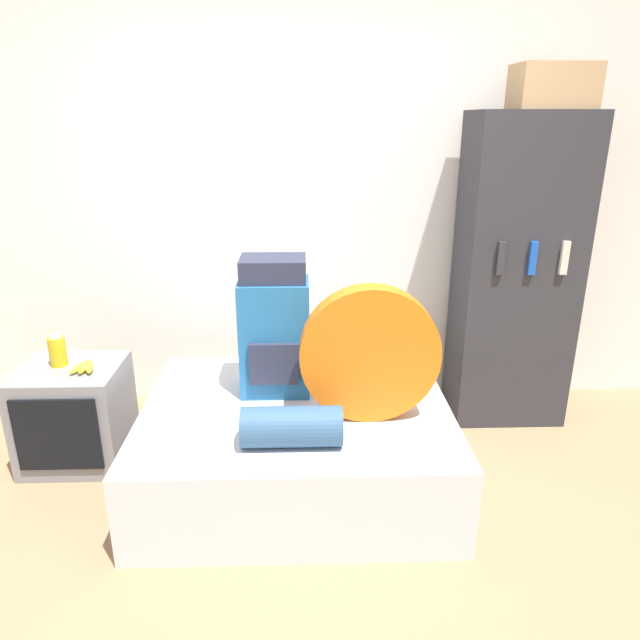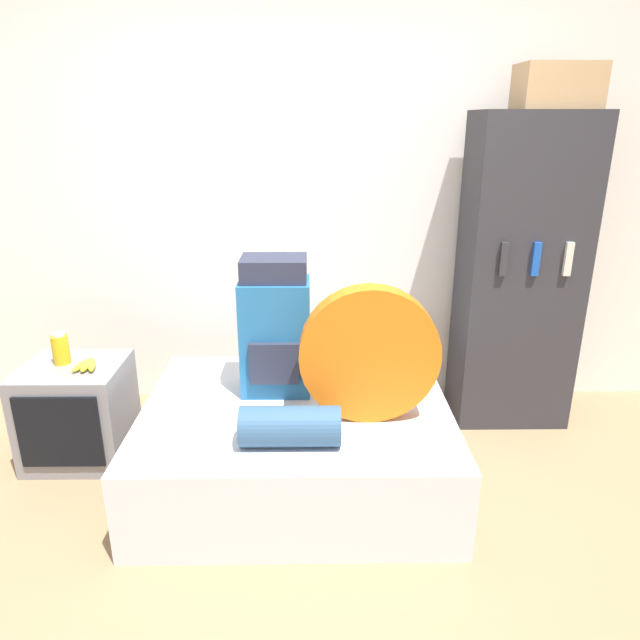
% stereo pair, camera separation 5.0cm
% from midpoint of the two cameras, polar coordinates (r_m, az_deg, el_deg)
% --- Properties ---
extents(ground_plane, '(16.00, 16.00, 0.00)m').
position_cam_midpoint_polar(ground_plane, '(2.58, -2.40, -24.32)').
color(ground_plane, '#997551').
extents(wall_back, '(8.00, 0.05, 2.60)m').
position_cam_midpoint_polar(wall_back, '(3.60, -2.48, 11.67)').
color(wall_back, white).
rests_on(wall_back, ground_plane).
extents(bed, '(1.53, 1.24, 0.43)m').
position_cam_midpoint_polar(bed, '(3.00, -2.81, -12.11)').
color(bed, silver).
rests_on(bed, ground_plane).
extents(backpack, '(0.35, 0.29, 0.71)m').
position_cam_midpoint_polar(backpack, '(2.92, -5.06, -0.85)').
color(backpack, '#23669E').
rests_on(backpack, bed).
extents(tent_bag, '(0.65, 0.12, 0.65)m').
position_cam_midpoint_polar(tent_bag, '(2.65, 4.45, -3.39)').
color(tent_bag, orange).
rests_on(tent_bag, bed).
extents(sleeping_roll, '(0.44, 0.18, 0.18)m').
position_cam_midpoint_polar(sleeping_roll, '(2.53, -3.42, -10.59)').
color(sleeping_roll, '#33567A').
rests_on(sleeping_roll, bed).
extents(television, '(0.53, 0.49, 0.55)m').
position_cam_midpoint_polar(television, '(3.41, -23.67, -8.62)').
color(television, gray).
rests_on(television, ground_plane).
extents(canister, '(0.09, 0.09, 0.17)m').
position_cam_midpoint_polar(canister, '(3.33, -25.17, -2.80)').
color(canister, gold).
rests_on(canister, television).
extents(banana_bunch, '(0.13, 0.17, 0.04)m').
position_cam_midpoint_polar(banana_bunch, '(3.23, -22.86, -4.32)').
color(banana_bunch, yellow).
rests_on(banana_bunch, television).
extents(bookshelf, '(0.66, 0.44, 1.83)m').
position_cam_midpoint_polar(bookshelf, '(3.58, 18.57, 4.38)').
color(bookshelf, '#2D2D33').
rests_on(bookshelf, ground_plane).
extents(cardboard_box, '(0.41, 0.27, 0.23)m').
position_cam_midpoint_polar(cardboard_box, '(3.47, 21.87, 20.85)').
color(cardboard_box, tan).
rests_on(cardboard_box, bookshelf).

